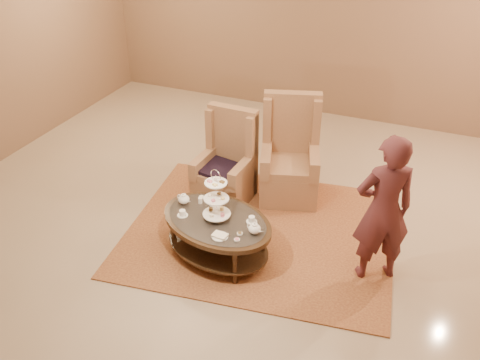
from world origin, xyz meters
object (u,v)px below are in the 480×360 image
at_px(armchair_left, 227,170).
at_px(armchair_right, 290,163).
at_px(person, 383,210).
at_px(tea_table, 217,226).

xyz_separation_m(armchair_left, armchair_right, (0.70, 0.42, 0.04)).
distance_m(armchair_left, person, 2.24).
xyz_separation_m(tea_table, armchair_left, (-0.38, 1.12, 0.01)).
xyz_separation_m(armchair_right, person, (1.35, -1.20, 0.38)).
distance_m(armchair_left, armchair_right, 0.82).
height_order(tea_table, armchair_right, armchair_right).
bearing_deg(person, tea_table, -17.66).
relative_size(tea_table, armchair_left, 1.27).
bearing_deg(person, armchair_right, -70.74).
distance_m(tea_table, armchair_left, 1.19).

